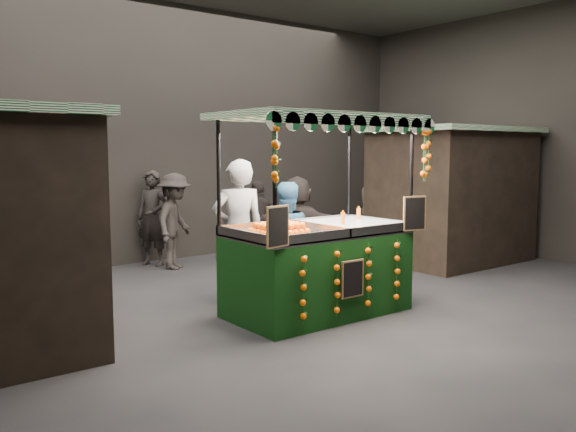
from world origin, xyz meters
TOP-DOWN VIEW (x-y plane):
  - ground at (0.00, 0.00)m, footprint 12.00×12.00m
  - market_hall at (0.00, 0.00)m, footprint 12.10×10.10m
  - neighbour_stall_right at (4.40, 1.50)m, footprint 3.00×2.20m
  - juice_stall at (-0.14, 0.14)m, footprint 2.70×1.59m
  - vendor_grey at (-0.68, 1.27)m, footprint 0.86×0.71m
  - vendor_blue at (0.01, 1.10)m, footprint 0.95×0.81m
  - shopper_1 at (3.66, 2.75)m, footprint 1.16×1.08m
  - shopper_2 at (1.15, 3.40)m, footprint 0.98×0.50m
  - shopper_3 at (-0.26, 4.05)m, footprint 1.28×1.24m
  - shopper_4 at (-2.47, 4.20)m, footprint 0.87×0.59m
  - shopper_5 at (1.17, 2.26)m, footprint 1.50×1.47m
  - shopper_6 at (-0.45, 4.60)m, footprint 0.71×0.78m

SIDE VIEW (x-z plane):
  - ground at x=0.00m, z-range 0.00..0.00m
  - shopper_2 at x=1.15m, z-range 0.00..1.60m
  - juice_stall at x=-0.14m, z-range -0.50..2.12m
  - vendor_blue at x=0.01m, z-range 0.00..1.71m
  - shopper_5 at x=1.17m, z-range 0.00..1.72m
  - shopper_4 at x=-2.47m, z-range 0.00..1.72m
  - shopper_3 at x=-0.26m, z-range 0.00..1.75m
  - shopper_6 at x=-0.45m, z-range 0.00..1.79m
  - shopper_1 at x=3.66m, z-range 0.00..1.92m
  - vendor_grey at x=-0.68m, z-range 0.00..2.04m
  - neighbour_stall_right at x=4.40m, z-range 0.01..2.61m
  - market_hall at x=0.00m, z-range 0.86..5.91m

